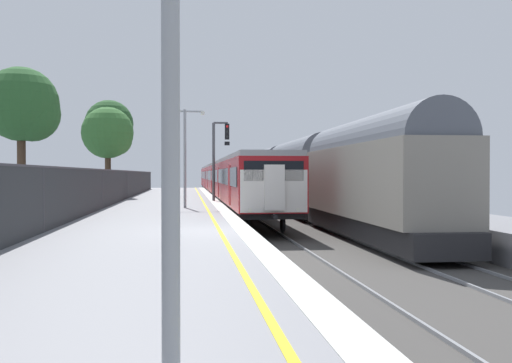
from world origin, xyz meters
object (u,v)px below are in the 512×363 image
Objects in this scene: background_tree_left at (109,134)px; background_tree_centre at (24,108)px; freight_train_adjacent_track at (300,174)px; platform_lamp_near at (170,1)px; platform_lamp_mid at (185,149)px; background_tree_right at (109,126)px; signal_gantry at (218,152)px; commuter_train_at_platform at (224,179)px.

background_tree_centre is at bearing -92.47° from background_tree_left.
background_tree_centre is (-13.86, -13.63, 2.64)m from freight_train_adjacent_track.
platform_lamp_near is at bearing -72.21° from background_tree_centre.
platform_lamp_mid is 22.41m from background_tree_right.
background_tree_centre is (-8.38, -12.77, 1.22)m from signal_gantry.
signal_gantry is 15.33m from background_tree_centre.
background_tree_centre is 26.67m from background_tree_right.
platform_lamp_near is (-7.53, -33.36, 1.29)m from freight_train_adjacent_track.
freight_train_adjacent_track is 8.89× the size of platform_lamp_near.
background_tree_left reaches higher than platform_lamp_near.
signal_gantry is at bearing -58.23° from background_tree_right.
background_tree_left is 7.75m from background_tree_right.
platform_lamp_near is 0.76× the size of background_tree_left.
commuter_train_at_platform is at bearing 85.94° from platform_lamp_near.
signal_gantry is at bearing 56.73° from background_tree_centre.
background_tree_right is (-14.06, 13.00, 4.08)m from freight_train_adjacent_track.
background_tree_right reaches higher than platform_lamp_near.
commuter_train_at_platform is at bearing 81.81° from platform_lamp_mid.
background_tree_right reaches higher than background_tree_centre.
background_tree_right is (-6.54, 21.25, 2.81)m from platform_lamp_mid.
platform_lamp_mid is 0.62× the size of background_tree_right.
platform_lamp_mid is at bearing 40.37° from background_tree_centre.
platform_lamp_near is at bearing -94.06° from commuter_train_at_platform.
platform_lamp_near is (-2.05, -32.50, -0.13)m from signal_gantry.
commuter_train_at_platform is 12.60× the size of signal_gantry.
background_tree_left reaches higher than background_tree_centre.
signal_gantry is at bearing 74.51° from platform_lamp_mid.
background_tree_centre reaches higher than platform_lamp_near.
platform_lamp_mid is (-2.05, -7.39, -0.16)m from signal_gantry.
freight_train_adjacent_track is at bearing 44.53° from background_tree_centre.
background_tree_centre is at bearing -108.27° from commuter_train_at_platform.
freight_train_adjacent_track reaches higher than commuter_train_at_platform.
signal_gantry is at bearing -94.93° from commuter_train_at_platform.
platform_lamp_near is at bearing -102.71° from freight_train_adjacent_track.
commuter_train_at_platform is 24.77m from platform_lamp_mid.
background_tree_left is at bearing 157.44° from freight_train_adjacent_track.
background_tree_centre is (-9.85, -29.85, 3.08)m from commuter_train_at_platform.
commuter_train_at_platform is 17.24m from signal_gantry.
freight_train_adjacent_track is 14.41m from background_tree_left.
commuter_train_at_platform is 10.56× the size of background_tree_centre.
background_tree_centre is at bearing 107.79° from platform_lamp_near.
commuter_train_at_platform is 7.87× the size of background_tree_right.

